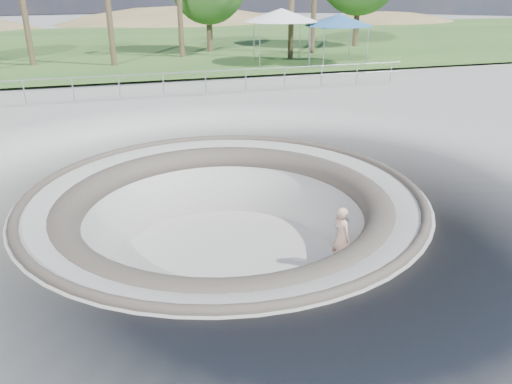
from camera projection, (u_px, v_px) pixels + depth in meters
ground at (224, 193)px, 12.88m from camera, size 180.00×180.00×0.00m
skate_bowl at (226, 255)px, 13.58m from camera, size 14.00×14.00×4.10m
grass_strip at (131, 44)px, 42.78m from camera, size 180.00×36.00×0.12m
distant_hills at (153, 80)px, 67.04m from camera, size 103.20×45.00×28.60m
safety_railing at (163, 84)px, 23.19m from camera, size 25.00×0.06×1.03m
skateboard at (339, 267)px, 13.05m from camera, size 0.81×0.35×0.08m
skater at (341, 238)px, 12.72m from camera, size 0.52×0.68×1.68m
canopy_white at (281, 15)px, 31.01m from camera, size 6.45×6.45×3.31m
canopy_blue at (339, 20)px, 30.77m from camera, size 5.94×5.94×3.01m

